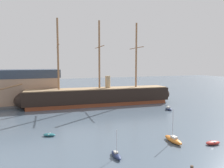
{
  "coord_description": "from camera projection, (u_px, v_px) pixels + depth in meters",
  "views": [
    {
      "loc": [
        -24.28,
        -15.0,
        14.57
      ],
      "look_at": [
        -0.96,
        38.06,
        9.16
      ],
      "focal_mm": 33.84,
      "sensor_mm": 36.0,
      "label": 1
    }
  ],
  "objects": [
    {
      "name": "sailboat_foreground_left",
      "position": [
        116.0,
        155.0,
        33.17
      ],
      "size": [
        1.32,
        3.52,
        4.49
      ],
      "color": "#1E284C",
      "rests_on": "ground"
    },
    {
      "name": "sailboat_distant_centre",
      "position": [
        93.0,
        100.0,
        84.11
      ],
      "size": [
        1.25,
        3.7,
        4.76
      ],
      "color": "#236670",
      "rests_on": "ground"
    },
    {
      "name": "dinghy_mid_left",
      "position": [
        49.0,
        135.0,
        42.81
      ],
      "size": [
        2.74,
        2.11,
        0.59
      ],
      "color": "#236670",
      "rests_on": "ground"
    },
    {
      "name": "motorboat_alongside_stern",
      "position": [
        169.0,
        109.0,
        67.23
      ],
      "size": [
        1.36,
        2.98,
        1.23
      ],
      "color": "#1E284C",
      "rests_on": "ground"
    },
    {
      "name": "sailboat_near_centre",
      "position": [
        173.0,
        139.0,
        39.51
      ],
      "size": [
        1.86,
        4.98,
        6.35
      ],
      "color": "orange",
      "rests_on": "ground"
    },
    {
      "name": "dinghy_foreground_right",
      "position": [
        213.0,
        143.0,
        38.38
      ],
      "size": [
        2.97,
        1.71,
        0.66
      ],
      "color": "#B22D28",
      "rests_on": "ground"
    },
    {
      "name": "tall_ship",
      "position": [
        100.0,
        96.0,
        75.46
      ],
      "size": [
        61.69,
        15.35,
        29.69
      ],
      "color": "brown",
      "rests_on": "ground"
    }
  ]
}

